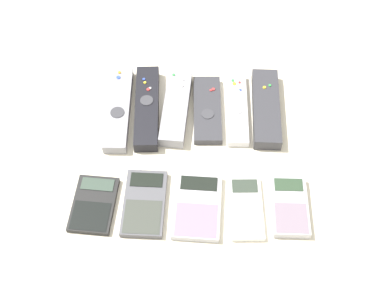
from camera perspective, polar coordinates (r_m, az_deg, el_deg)
name	(u,v)px	position (r m, az deg, el deg)	size (l,w,h in m)	color
ground_plane	(191,164)	(1.07, -0.06, -2.18)	(3.00, 3.00, 0.00)	beige
remote_0	(119,109)	(1.15, -7.82, 3.77)	(0.05, 0.22, 0.02)	gray
remote_1	(147,108)	(1.15, -4.83, 3.90)	(0.06, 0.21, 0.03)	black
remote_2	(176,106)	(1.15, -1.70, 4.04)	(0.06, 0.20, 0.03)	gray
remote_3	(207,109)	(1.15, 1.65, 3.71)	(0.06, 0.18, 0.02)	#333338
remote_4	(237,109)	(1.15, 4.79, 3.79)	(0.05, 0.19, 0.02)	silver
remote_5	(266,108)	(1.15, 7.90, 3.81)	(0.06, 0.20, 0.03)	#333338
calculator_0	(94,204)	(1.04, -10.43, -6.35)	(0.09, 0.12, 0.01)	black
calculator_1	(144,203)	(1.03, -5.10, -6.29)	(0.08, 0.14, 0.01)	#4C4C51
calculator_2	(197,207)	(1.02, 0.57, -6.69)	(0.09, 0.14, 0.02)	#B2B2B7
calculator_3	(246,208)	(1.02, 5.78, -6.81)	(0.07, 0.13, 0.01)	silver
calculator_4	(290,206)	(1.03, 10.36, -6.56)	(0.07, 0.12, 0.02)	#B2B2B7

